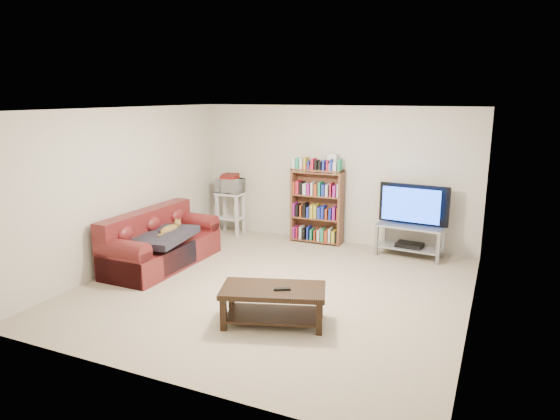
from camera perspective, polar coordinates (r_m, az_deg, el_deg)
The scene contains 19 objects.
floor at distance 6.91m, azimuth -0.61°, elevation -8.87°, with size 5.00×5.00×0.00m, color tan.
ceiling at distance 6.41m, azimuth -0.66°, elevation 11.44°, with size 5.00×5.00×0.00m, color white.
wall_back at distance 8.85m, azimuth 6.19°, elevation 4.01°, with size 5.00×5.00×0.00m, color beige.
wall_front at distance 4.49m, azimuth -14.20°, elevation -5.26°, with size 5.00×5.00×0.00m, color beige.
wall_left at distance 7.92m, azimuth -17.30°, elevation 2.42°, with size 5.00×5.00×0.00m, color beige.
wall_right at distance 5.98m, azimuth 21.67°, elevation -1.23°, with size 5.00×5.00×0.00m, color beige.
sofa at distance 7.95m, azimuth -13.69°, elevation -3.98°, with size 0.88×1.99×0.85m.
blanket at distance 7.68m, azimuth -13.36°, elevation -2.96°, with size 0.76×0.99×0.10m, color #24212A.
cat at distance 7.80m, azimuth -12.57°, elevation -2.21°, with size 0.22×0.54×0.16m, color brown, non-canonical shape.
coffee_table at distance 5.80m, azimuth -0.78°, elevation -10.08°, with size 1.31×0.94×0.43m.
remote at distance 5.69m, azimuth 0.25°, elevation -9.02°, with size 0.19×0.05×0.02m, color black.
tv_stand at distance 8.37m, azimuth 14.65°, elevation -2.80°, with size 1.09×0.56×0.52m.
television at distance 8.25m, azimuth 14.85°, elevation 0.51°, with size 1.13×0.15×0.65m, color black.
dvd_player at distance 8.42m, azimuth 14.59°, elevation -3.88°, with size 0.42×0.29×0.06m, color black.
bookshelf at distance 8.81m, azimuth 4.25°, elevation 0.57°, with size 0.92×0.30×1.32m.
shelf_clutter at distance 8.66m, azimuth 4.98°, elevation 5.35°, with size 0.67×0.21×0.28m.
microwave_stand at distance 9.45m, azimuth -5.69°, elevation 0.30°, with size 0.50×0.37×0.79m.
microwave at distance 9.37m, azimuth -5.75°, elevation 2.79°, with size 0.49×0.33×0.27m, color silver.
game_boxes at distance 9.34m, azimuth -5.77°, elevation 3.76°, with size 0.29×0.25×0.05m, color maroon.
Camera 1 is at (2.69, -5.82, 2.58)m, focal length 32.00 mm.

